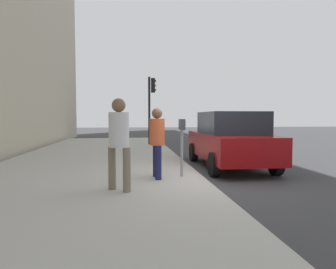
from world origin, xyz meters
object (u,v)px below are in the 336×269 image
at_px(parking_meter, 182,135).
at_px(pedestrian_bystander, 119,136).
at_px(parked_sedan_near, 230,140).
at_px(traffic_signal, 151,99).
at_px(pedestrian_at_meter, 157,138).

bearing_deg(parking_meter, pedestrian_bystander, 130.96).
height_order(pedestrian_bystander, parked_sedan_near, pedestrian_bystander).
xyz_separation_m(parking_meter, traffic_signal, (8.84, 0.17, 1.41)).
bearing_deg(traffic_signal, parking_meter, -178.92).
bearing_deg(parked_sedan_near, pedestrian_bystander, 133.88).
height_order(parking_meter, pedestrian_bystander, pedestrian_bystander).
bearing_deg(parked_sedan_near, pedestrian_at_meter, 129.90).
relative_size(pedestrian_at_meter, pedestrian_bystander, 0.92).
relative_size(parking_meter, parked_sedan_near, 0.32).
distance_m(pedestrian_at_meter, parked_sedan_near, 3.26).
relative_size(pedestrian_bystander, traffic_signal, 0.51).
xyz_separation_m(parked_sedan_near, traffic_signal, (6.91, 2.03, 1.68)).
bearing_deg(pedestrian_bystander, pedestrian_at_meter, 4.32).
height_order(parked_sedan_near, traffic_signal, traffic_signal).
relative_size(parking_meter, traffic_signal, 0.39).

